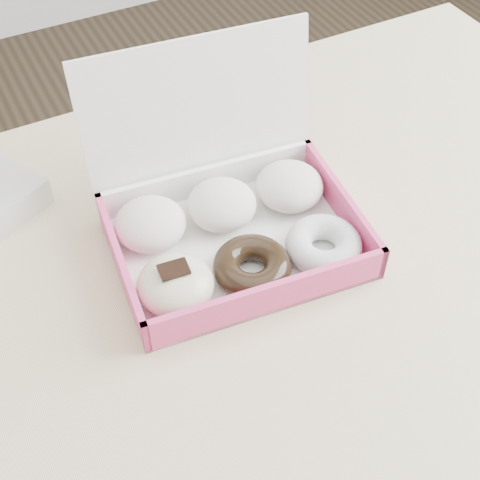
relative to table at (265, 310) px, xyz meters
name	(u,v)px	position (x,y,z in m)	size (l,w,h in m)	color
table	(265,310)	(0.00, 0.00, 0.00)	(1.20, 0.80, 0.75)	tan
donut_box	(229,221)	(-0.02, 0.06, 0.11)	(0.31, 0.28, 0.21)	white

